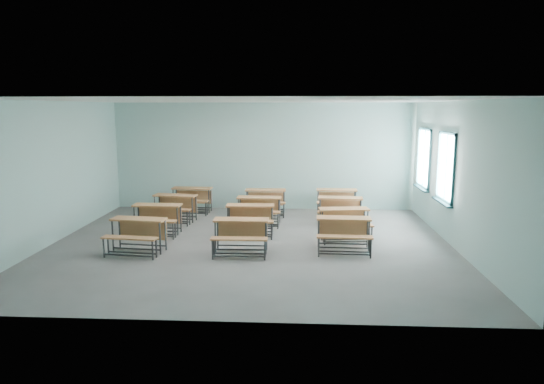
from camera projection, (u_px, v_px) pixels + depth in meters
The scene contains 13 objects.
room at pixel (254, 174), 10.69m from camera, with size 9.04×8.04×3.24m.
desk_unit_r0c0 at pixel (137, 230), 10.25m from camera, with size 1.24×0.90×0.73m.
desk_unit_r0c1 at pixel (241, 231), 10.19m from camera, with size 1.17×0.79×0.73m.
desk_unit_r0c2 at pixel (344, 229), 10.34m from camera, with size 1.18×0.81×0.73m.
desk_unit_r1c0 at pixel (156, 215), 11.73m from camera, with size 1.17×0.80×0.73m.
desk_unit_r1c1 at pixel (250, 215), 11.69m from camera, with size 1.18×0.81×0.73m.
desk_unit_r1c2 at pixel (345, 219), 11.27m from camera, with size 1.24×0.91×0.73m.
desk_unit_r2c0 at pixel (174, 204), 13.04m from camera, with size 1.25×0.92×0.73m.
desk_unit_r2c1 at pixel (259, 206), 12.73m from camera, with size 1.18×0.81×0.73m.
desk_unit_r2c2 at pixel (340, 207), 12.67m from camera, with size 1.22×0.87×0.73m.
desk_unit_r3c0 at pixel (191, 196), 14.21m from camera, with size 1.19×0.83×0.73m.
desk_unit_r3c1 at pixel (265, 198), 13.91m from camera, with size 1.18×0.80×0.73m.
desk_unit_r3c2 at pixel (337, 198), 13.92m from camera, with size 1.18×0.80×0.73m.
Camera 1 is at (1.06, -10.53, 3.05)m, focal length 32.00 mm.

